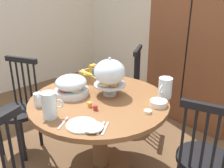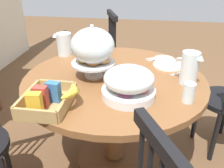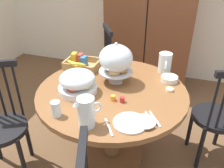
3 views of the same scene
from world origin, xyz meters
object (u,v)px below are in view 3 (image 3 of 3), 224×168
object	(u,v)px
fruit_platter_covered	(77,82)
milk_pitcher	(165,63)
windsor_chair_near_window	(97,72)
drinking_glass	(56,109)
china_plate_large	(130,123)
dining_table	(112,111)
cereal_basket	(81,63)
wooden_armoire	(151,14)
orange_juice_pitcher	(86,113)
butter_dish	(170,90)
windsor_chair_by_cabinet	(3,127)
pastry_stand_with_dome	(116,60)
windsor_chair_far_side	(217,119)
china_plate_small	(144,121)
cereal_bowl	(169,79)

from	to	relation	value
fruit_platter_covered	milk_pitcher	world-z (taller)	fruit_platter_covered
windsor_chair_near_window	drinking_glass	size ratio (longest dim) A/B	8.86
china_plate_large	drinking_glass	world-z (taller)	drinking_glass
dining_table	cereal_basket	distance (m)	0.55
wooden_armoire	milk_pitcher	bearing A→B (deg)	-73.01
dining_table	cereal_basket	bearing A→B (deg)	144.75
orange_juice_pitcher	butter_dish	world-z (taller)	orange_juice_pitcher
fruit_platter_covered	wooden_armoire	bearing A→B (deg)	81.70
wooden_armoire	windsor_chair_by_cabinet	size ratio (longest dim) A/B	2.01
milk_pitcher	cereal_basket	world-z (taller)	milk_pitcher
windsor_chair_by_cabinet	milk_pitcher	world-z (taller)	windsor_chair_by_cabinet
dining_table	butter_dish	distance (m)	0.50
pastry_stand_with_dome	orange_juice_pitcher	size ratio (longest dim) A/B	1.71
fruit_platter_covered	butter_dish	distance (m)	0.72
fruit_platter_covered	windsor_chair_by_cabinet	bearing A→B (deg)	-153.94
orange_juice_pitcher	milk_pitcher	bearing A→B (deg)	68.54
windsor_chair_near_window	windsor_chair_by_cabinet	world-z (taller)	same
dining_table	pastry_stand_with_dome	xyz separation A→B (m)	(-0.01, 0.13, 0.41)
windsor_chair_far_side	china_plate_small	size ratio (longest dim) A/B	6.50
windsor_chair_by_cabinet	orange_juice_pitcher	distance (m)	0.88
cereal_bowl	cereal_basket	bearing A→B (deg)	179.86
milk_pitcher	fruit_platter_covered	bearing A→B (deg)	-136.20
drinking_glass	butter_dish	xyz separation A→B (m)	(0.67, 0.56, -0.04)
windsor_chair_far_side	butter_dish	size ratio (longest dim) A/B	16.25
fruit_platter_covered	drinking_glass	world-z (taller)	fruit_platter_covered
china_plate_small	fruit_platter_covered	bearing A→B (deg)	159.00
windsor_chair_near_window	windsor_chair_by_cabinet	xyz separation A→B (m)	(-0.36, -1.16, 0.00)
windsor_chair_near_window	milk_pitcher	size ratio (longest dim) A/B	4.91
wooden_armoire	dining_table	world-z (taller)	wooden_armoire
china_plate_small	cereal_bowl	xyz separation A→B (m)	(0.08, 0.61, 0.01)
wooden_armoire	fruit_platter_covered	xyz separation A→B (m)	(-0.24, -1.68, -0.16)
orange_juice_pitcher	dining_table	bearing A→B (deg)	88.66
windsor_chair_by_cabinet	milk_pitcher	distance (m)	1.47
china_plate_large	drinking_glass	size ratio (longest dim) A/B	2.00
orange_juice_pitcher	milk_pitcher	world-z (taller)	orange_juice_pitcher
dining_table	orange_juice_pitcher	xyz separation A→B (m)	(-0.01, -0.46, 0.31)
orange_juice_pitcher	china_plate_large	bearing A→B (deg)	21.63
cereal_basket	milk_pitcher	bearing A→B (deg)	12.56
butter_dish	cereal_basket	bearing A→B (deg)	169.23
china_plate_small	cereal_bowl	world-z (taller)	cereal_bowl
windsor_chair_near_window	orange_juice_pitcher	size ratio (longest dim) A/B	4.85
cereal_basket	china_plate_large	bearing A→B (deg)	-45.02
cereal_bowl	butter_dish	xyz separation A→B (m)	(0.02, -0.16, -0.01)
dining_table	cereal_bowl	xyz separation A→B (m)	(0.41, 0.28, 0.24)
windsor_chair_by_cabinet	butter_dish	bearing A→B (deg)	22.54
pastry_stand_with_dome	drinking_glass	xyz separation A→B (m)	(-0.23, -0.57, -0.14)
pastry_stand_with_dome	drinking_glass	distance (m)	0.63
windsor_chair_far_side	drinking_glass	world-z (taller)	windsor_chair_far_side
drinking_glass	fruit_platter_covered	bearing A→B (deg)	89.75
windsor_chair_by_cabinet	cereal_basket	size ratio (longest dim) A/B	3.09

